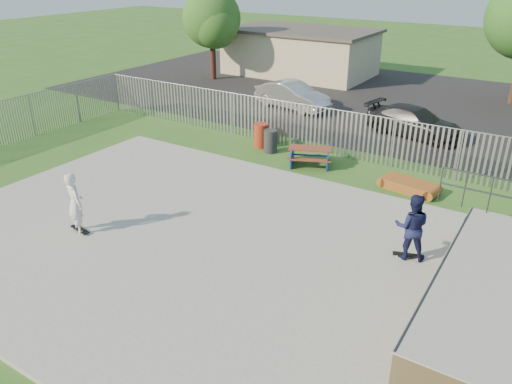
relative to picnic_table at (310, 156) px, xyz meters
The scene contains 16 objects.
ground 7.48m from the picnic_table, 95.81° to the right, with size 120.00×120.00×0.00m, color #356221.
concrete_slab 7.48m from the picnic_table, 95.81° to the right, with size 15.00×12.00×0.15m, color gray.
fence 2.92m from the picnic_table, 85.11° to the right, with size 26.04×16.02×2.00m.
picnic_table is the anchor object (origin of this frame).
funbox 4.24m from the picnic_table, ahead, with size 1.94×1.18×0.36m.
trash_bin_red 2.92m from the picnic_table, 165.31° to the left, with size 0.64×0.64×1.07m, color maroon.
trash_bin_grey 2.16m from the picnic_table, 169.52° to the left, with size 0.60×0.60×0.99m, color #2A2A2D.
parking_lot 11.60m from the picnic_table, 93.74° to the left, with size 40.00×18.00×0.02m, color black.
car_silver 8.47m from the picnic_table, 123.72° to the left, with size 1.57×4.50×1.48m, color silver.
car_dark 6.43m from the picnic_table, 67.13° to the left, with size 1.91×4.70×1.37m, color black.
building 17.90m from the picnic_table, 119.36° to the left, with size 10.40×6.40×3.20m.
tree_left 17.36m from the picnic_table, 140.38° to the left, with size 3.93×3.93×6.07m.
skateboard_a 7.55m from the picnic_table, 41.95° to the right, with size 0.82×0.44×0.08m.
skateboard_b 9.57m from the picnic_table, 109.94° to the right, with size 0.82×0.33×0.08m.
skater_navy 7.59m from the picnic_table, 41.95° to the right, with size 0.93×0.73×1.92m, color #13183E.
skater_white 9.59m from the picnic_table, 109.94° to the right, with size 0.70×0.46×1.92m, color silver.
Camera 1 is at (9.18, -9.87, 7.69)m, focal length 35.00 mm.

